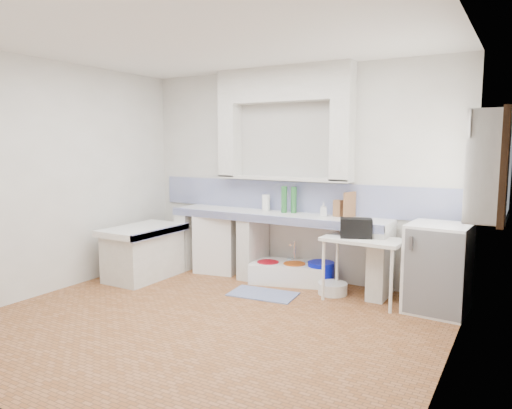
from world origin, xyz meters
The scene contains 36 objects.
floor centered at (0.00, 0.00, 0.00)m, with size 4.50×4.50×0.00m, color #975F38.
ceiling centered at (0.00, 0.00, 2.80)m, with size 4.50×4.50×0.00m, color silver.
wall_back centered at (0.00, 2.00, 1.40)m, with size 4.50×4.50×0.00m, color silver.
wall_front centered at (0.00, -2.00, 1.40)m, with size 4.50×4.50×0.00m, color silver.
wall_left centered at (-2.25, 0.00, 1.40)m, with size 4.50×4.50×0.00m, color silver.
wall_right centered at (2.25, 0.00, 1.40)m, with size 4.50×4.50×0.00m, color silver.
alcove_mass centered at (-0.10, 1.88, 2.58)m, with size 1.90×0.25×0.45m, color silver.
window_frame centered at (2.42, 1.20, 1.60)m, with size 0.35×0.86×1.06m, color #372211.
lace_valance centered at (2.28, 1.20, 1.98)m, with size 0.01×0.84×0.24m, color white.
counter_slab centered at (-0.10, 1.70, 0.86)m, with size 3.00×0.60×0.08m, color white.
counter_lip centered at (-0.10, 1.42, 0.86)m, with size 3.00×0.04×0.10m, color navy.
counter_pier_left centered at (-1.50, 1.70, 0.41)m, with size 0.20×0.55×0.82m, color silver.
counter_pier_mid centered at (-0.45, 1.70, 0.41)m, with size 0.20×0.55×0.82m, color silver.
counter_pier_right centered at (1.30, 1.70, 0.41)m, with size 0.20×0.55×0.82m, color silver.
peninsula_top centered at (-1.70, 0.90, 0.66)m, with size 0.70×1.10×0.08m, color white.
peninsula_base centered at (-1.70, 0.90, 0.31)m, with size 0.60×1.00×0.62m, color silver.
peninsula_lip centered at (-1.37, 0.90, 0.66)m, with size 0.04×1.10×0.10m, color navy.
backsplash centered at (0.00, 1.99, 1.10)m, with size 4.27×0.03×0.40m, color navy.
stove centered at (-1.02, 1.73, 0.41)m, with size 0.58×0.57×0.83m, color white.
sink centered at (0.08, 1.70, 0.12)m, with size 0.96×0.52×0.23m, color white.
side_table centered at (1.16, 1.42, 0.37)m, with size 0.89×0.49×0.04m, color white.
fridge centered at (1.96, 1.52, 0.48)m, with size 0.62×0.62×0.96m, color white.
bucket_red centered at (-0.16, 1.58, 0.13)m, with size 0.29×0.29×0.27m, color #A80415.
bucket_orange centered at (0.18, 1.68, 0.13)m, with size 0.29×0.29×0.27m, color #BE4B0B.
bucket_blue centered at (0.53, 1.74, 0.16)m, with size 0.34×0.34×0.31m, color #0610B1.
basin_white centered at (0.78, 1.51, 0.07)m, with size 0.35×0.35×0.14m, color white.
water_bottle_a centered at (0.03, 1.85, 0.14)m, with size 0.07×0.07×0.28m, color silver.
water_bottle_b centered at (0.26, 1.85, 0.14)m, with size 0.07×0.07×0.28m, color silver.
black_bag centered at (1.08, 1.41, 0.85)m, with size 0.35×0.20×0.22m, color black.
green_bottle_a centered at (-0.04, 1.81, 1.08)m, with size 0.08×0.08×0.35m, color #26652F.
green_bottle_b centered at (0.08, 1.85, 1.07)m, with size 0.08×0.08×0.35m, color #26652F.
knife_block centered at (0.70, 1.85, 1.00)m, with size 0.10×0.08×0.21m, color #95633B.
cutting_board centered at (0.85, 1.85, 1.06)m, with size 0.02×0.23×0.32m, color #95633B.
paper_towel centered at (-0.33, 1.85, 1.01)m, with size 0.11×0.11×0.22m, color white.
soap_bottle centered at (0.53, 1.79, 0.99)m, with size 0.08×0.08×0.17m, color white.
rug centered at (0.06, 1.07, 0.01)m, with size 0.79×0.45×0.01m, color navy.
Camera 1 is at (2.75, -3.75, 1.80)m, focal length 33.22 mm.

